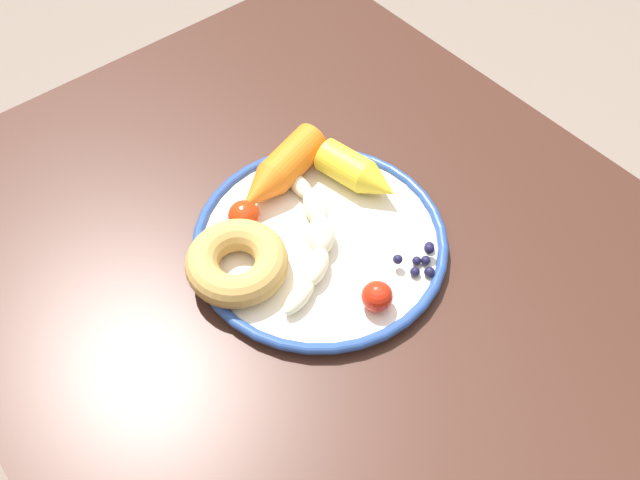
% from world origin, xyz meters
% --- Properties ---
extents(dining_table, '(0.90, 0.74, 0.75)m').
position_xyz_m(dining_table, '(0.00, 0.00, 0.64)').
color(dining_table, '#3C2118').
rests_on(dining_table, ground_plane).
extents(plate, '(0.28, 0.28, 0.02)m').
position_xyz_m(plate, '(-0.02, 0.01, 0.76)').
color(plate, silver).
rests_on(plate, dining_table).
extents(banana, '(0.16, 0.13, 0.03)m').
position_xyz_m(banana, '(-0.02, 0.00, 0.78)').
color(banana, '#ECEBC1').
rests_on(banana, plate).
extents(carrot_orange, '(0.08, 0.14, 0.04)m').
position_xyz_m(carrot_orange, '(-0.11, 0.02, 0.79)').
color(carrot_orange, orange).
rests_on(carrot_orange, plate).
extents(carrot_yellow, '(0.11, 0.06, 0.04)m').
position_xyz_m(carrot_yellow, '(-0.05, 0.10, 0.79)').
color(carrot_yellow, yellow).
rests_on(carrot_yellow, plate).
extents(donut, '(0.14, 0.14, 0.04)m').
position_xyz_m(donut, '(-0.04, -0.09, 0.78)').
color(donut, tan).
rests_on(donut, plate).
extents(blueberry_pile, '(0.04, 0.05, 0.02)m').
position_xyz_m(blueberry_pile, '(0.08, 0.07, 0.77)').
color(blueberry_pile, '#191638').
rests_on(blueberry_pile, plate).
extents(tomato_near, '(0.03, 0.03, 0.03)m').
position_xyz_m(tomato_near, '(0.09, -0.00, 0.78)').
color(tomato_near, red).
rests_on(tomato_near, plate).
extents(tomato_mid, '(0.04, 0.04, 0.04)m').
position_xyz_m(tomato_mid, '(-0.08, -0.04, 0.78)').
color(tomato_mid, red).
rests_on(tomato_mid, plate).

